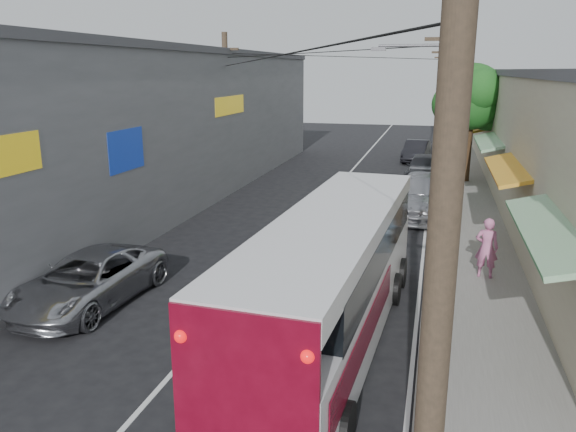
{
  "coord_description": "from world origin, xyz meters",
  "views": [
    {
      "loc": [
        5.09,
        -6.82,
        6.23
      ],
      "look_at": [
        0.93,
        8.92,
        1.97
      ],
      "focal_mm": 35.0,
      "sensor_mm": 36.0,
      "label": 1
    }
  ],
  "objects_px": {
    "parked_car_far": "(416,151)",
    "parked_suv": "(421,195)",
    "parked_car_mid": "(423,168)",
    "pedestrian_far": "(440,234)",
    "jeepney": "(89,280)",
    "coach_bus": "(334,276)",
    "pedestrian_near": "(487,248)"
  },
  "relations": [
    {
      "from": "coach_bus",
      "to": "jeepney",
      "type": "relative_size",
      "value": 2.16
    },
    {
      "from": "coach_bus",
      "to": "parked_car_mid",
      "type": "relative_size",
      "value": 2.39
    },
    {
      "from": "jeepney",
      "to": "parked_car_mid",
      "type": "height_order",
      "value": "parked_car_mid"
    },
    {
      "from": "pedestrian_far",
      "to": "jeepney",
      "type": "bearing_deg",
      "value": 64.27
    },
    {
      "from": "parked_car_far",
      "to": "parked_suv",
      "type": "bearing_deg",
      "value": -81.62
    },
    {
      "from": "parked_car_far",
      "to": "pedestrian_far",
      "type": "height_order",
      "value": "pedestrian_far"
    },
    {
      "from": "pedestrian_near",
      "to": "pedestrian_far",
      "type": "height_order",
      "value": "pedestrian_near"
    },
    {
      "from": "coach_bus",
      "to": "parked_car_far",
      "type": "relative_size",
      "value": 2.46
    },
    {
      "from": "jeepney",
      "to": "parked_car_mid",
      "type": "bearing_deg",
      "value": 70.95
    },
    {
      "from": "coach_bus",
      "to": "parked_car_mid",
      "type": "bearing_deg",
      "value": 89.12
    },
    {
      "from": "coach_bus",
      "to": "parked_car_far",
      "type": "distance_m",
      "value": 28.0
    },
    {
      "from": "parked_suv",
      "to": "pedestrian_near",
      "type": "height_order",
      "value": "pedestrian_near"
    },
    {
      "from": "coach_bus",
      "to": "pedestrian_near",
      "type": "height_order",
      "value": "coach_bus"
    },
    {
      "from": "parked_car_mid",
      "to": "parked_car_far",
      "type": "height_order",
      "value": "parked_car_mid"
    },
    {
      "from": "coach_bus",
      "to": "parked_car_far",
      "type": "bearing_deg",
      "value": 91.52
    },
    {
      "from": "coach_bus",
      "to": "jeepney",
      "type": "height_order",
      "value": "coach_bus"
    },
    {
      "from": "jeepney",
      "to": "pedestrian_far",
      "type": "xyz_separation_m",
      "value": [
        9.2,
        6.18,
        0.24
      ]
    },
    {
      "from": "parked_suv",
      "to": "parked_car_far",
      "type": "bearing_deg",
      "value": 100.15
    },
    {
      "from": "parked_car_far",
      "to": "jeepney",
      "type": "bearing_deg",
      "value": -100.05
    },
    {
      "from": "parked_car_far",
      "to": "pedestrian_far",
      "type": "xyz_separation_m",
      "value": [
        1.6,
        -21.38,
        0.21
      ]
    },
    {
      "from": "jeepney",
      "to": "parked_car_mid",
      "type": "distance_m",
      "value": 22.01
    },
    {
      "from": "coach_bus",
      "to": "parked_suv",
      "type": "distance_m",
      "value": 12.93
    },
    {
      "from": "jeepney",
      "to": "parked_car_far",
      "type": "relative_size",
      "value": 1.14
    },
    {
      "from": "coach_bus",
      "to": "pedestrian_far",
      "type": "distance_m",
      "value": 7.05
    },
    {
      "from": "parked_car_far",
      "to": "pedestrian_near",
      "type": "xyz_separation_m",
      "value": [
        2.96,
        -22.95,
        0.32
      ]
    },
    {
      "from": "parked_car_far",
      "to": "pedestrian_near",
      "type": "relative_size",
      "value": 2.39
    },
    {
      "from": "parked_car_far",
      "to": "parked_car_mid",
      "type": "bearing_deg",
      "value": -79.29
    },
    {
      "from": "coach_bus",
      "to": "pedestrian_far",
      "type": "height_order",
      "value": "coach_bus"
    },
    {
      "from": "parked_suv",
      "to": "pedestrian_near",
      "type": "bearing_deg",
      "value": -67.32
    },
    {
      "from": "parked_car_mid",
      "to": "parked_car_far",
      "type": "bearing_deg",
      "value": 98.81
    },
    {
      "from": "parked_car_mid",
      "to": "pedestrian_far",
      "type": "bearing_deg",
      "value": -82.8
    },
    {
      "from": "parked_car_mid",
      "to": "pedestrian_near",
      "type": "xyz_separation_m",
      "value": [
        2.29,
        -15.78,
        0.27
      ]
    }
  ]
}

